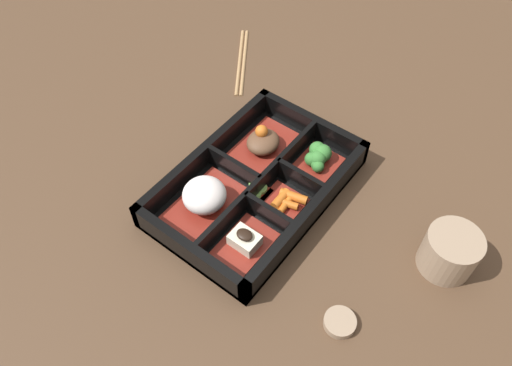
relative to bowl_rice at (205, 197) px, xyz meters
name	(u,v)px	position (x,y,z in m)	size (l,w,h in m)	color
ground_plane	(256,192)	(0.07, -0.04, -0.03)	(3.00, 3.00, 0.00)	#4C3523
bento_base	(256,191)	(0.07, -0.04, -0.03)	(0.33, 0.22, 0.01)	black
bento_rim	(258,184)	(0.08, -0.05, -0.01)	(0.33, 0.22, 0.05)	black
bowl_rice	(205,197)	(0.00, 0.00, 0.00)	(0.13, 0.08, 0.05)	maroon
bowl_stew	(263,144)	(0.15, 0.00, -0.01)	(0.13, 0.08, 0.05)	maroon
bowl_tofu	(245,242)	(-0.02, -0.09, -0.01)	(0.09, 0.06, 0.03)	maroon
bowl_carrots	(286,201)	(0.08, -0.10, -0.02)	(0.06, 0.07, 0.02)	maroon
bowl_greens	(318,158)	(0.18, -0.09, -0.01)	(0.08, 0.06, 0.04)	maroon
bowl_pickles	(257,192)	(0.07, -0.05, -0.02)	(0.04, 0.04, 0.01)	maroon
tea_cup	(450,251)	(0.14, -0.34, 0.00)	(0.08, 0.08, 0.07)	gray
chopsticks	(242,60)	(0.32, 0.18, -0.03)	(0.18, 0.13, 0.01)	#A87F51
sauce_dish	(340,322)	(-0.03, -0.27, -0.03)	(0.04, 0.04, 0.01)	gray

